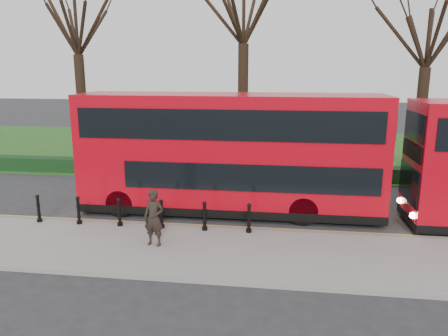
# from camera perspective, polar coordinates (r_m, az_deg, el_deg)

# --- Properties ---
(ground) EXTENTS (120.00, 120.00, 0.00)m
(ground) POSITION_cam_1_polar(r_m,az_deg,el_deg) (17.34, -7.42, -6.60)
(ground) COLOR #28282B
(ground) RESTS_ON ground
(pavement) EXTENTS (60.00, 4.00, 0.15)m
(pavement) POSITION_cam_1_polar(r_m,az_deg,el_deg) (14.65, -10.52, -10.21)
(pavement) COLOR gray
(pavement) RESTS_ON ground
(kerb) EXTENTS (60.00, 0.25, 0.16)m
(kerb) POSITION_cam_1_polar(r_m,az_deg,el_deg) (16.42, -8.34, -7.51)
(kerb) COLOR slate
(kerb) RESTS_ON ground
(grass_verge) EXTENTS (60.00, 18.00, 0.06)m
(grass_verge) POSITION_cam_1_polar(r_m,az_deg,el_deg) (31.58, -0.35, 2.57)
(grass_verge) COLOR #1F4F1A
(grass_verge) RESTS_ON ground
(hedge) EXTENTS (60.00, 0.90, 0.80)m
(hedge) POSITION_cam_1_polar(r_m,az_deg,el_deg) (23.59, -3.17, -0.17)
(hedge) COLOR black
(hedge) RESTS_ON ground
(yellow_line_outer) EXTENTS (60.00, 0.10, 0.01)m
(yellow_line_outer) POSITION_cam_1_polar(r_m,az_deg,el_deg) (16.71, -8.05, -7.38)
(yellow_line_outer) COLOR yellow
(yellow_line_outer) RESTS_ON ground
(yellow_line_inner) EXTENTS (60.00, 0.10, 0.01)m
(yellow_line_inner) POSITION_cam_1_polar(r_m,az_deg,el_deg) (16.89, -7.87, -7.14)
(yellow_line_inner) COLOR yellow
(yellow_line_inner) RESTS_ON ground
(tree_left) EXTENTS (7.58, 7.58, 11.85)m
(tree_left) POSITION_cam_1_polar(r_m,az_deg,el_deg) (28.70, -18.81, 18.06)
(tree_left) COLOR black
(tree_left) RESTS_ON ground
(tree_mid) EXTENTS (8.25, 8.25, 12.89)m
(tree_mid) POSITION_cam_1_polar(r_m,az_deg,el_deg) (26.09, 2.61, 20.96)
(tree_mid) COLOR black
(tree_mid) RESTS_ON ground
(tree_right) EXTENTS (6.73, 6.73, 10.51)m
(tree_right) POSITION_cam_1_polar(r_m,az_deg,el_deg) (26.89, 25.20, 15.81)
(tree_right) COLOR black
(tree_right) RESTS_ON ground
(bollard_row) EXTENTS (8.01, 0.15, 1.00)m
(bollard_row) POSITION_cam_1_polar(r_m,az_deg,el_deg) (16.09, -10.88, -5.87)
(bollard_row) COLOR black
(bollard_row) RESTS_ON pavement
(bus_lead) EXTENTS (11.98, 2.75, 4.77)m
(bus_lead) POSITION_cam_1_polar(r_m,az_deg,el_deg) (17.45, 0.75, 1.83)
(bus_lead) COLOR #B50513
(bus_lead) RESTS_ON ground
(pedestrian) EXTENTS (0.73, 0.53, 1.85)m
(pedestrian) POSITION_cam_1_polar(r_m,az_deg,el_deg) (14.28, -9.16, -6.46)
(pedestrian) COLOR black
(pedestrian) RESTS_ON pavement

